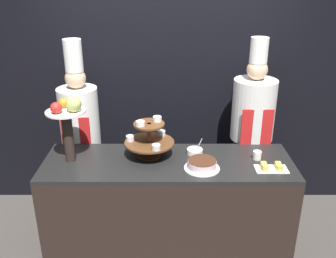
# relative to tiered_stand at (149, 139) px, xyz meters

# --- Properties ---
(wall_back) EXTENTS (10.00, 0.06, 2.80)m
(wall_back) POSITION_rel_tiered_stand_xyz_m (0.16, 0.82, 0.33)
(wall_back) COLOR black
(wall_back) RESTS_ON ground_plane
(buffet_counter) EXTENTS (2.10, 0.68, 0.91)m
(buffet_counter) POSITION_rel_tiered_stand_xyz_m (0.16, -0.08, -0.62)
(buffet_counter) COLOR black
(buffet_counter) RESTS_ON ground_plane
(tiered_stand) EXTENTS (0.42, 0.42, 0.35)m
(tiered_stand) POSITION_rel_tiered_stand_xyz_m (0.00, 0.00, 0.00)
(tiered_stand) COLOR brown
(tiered_stand) RESTS_ON buffet_counter
(fruit_pedestal) EXTENTS (0.32, 0.32, 0.57)m
(fruit_pedestal) POSITION_rel_tiered_stand_xyz_m (-0.65, -0.07, 0.20)
(fruit_pedestal) COLOR #2D231E
(fruit_pedestal) RESTS_ON buffet_counter
(cake_round) EXTENTS (0.29, 0.29, 0.08)m
(cake_round) POSITION_rel_tiered_stand_xyz_m (0.43, -0.21, -0.13)
(cake_round) COLOR white
(cake_round) RESTS_ON buffet_counter
(cup_white) EXTENTS (0.07, 0.07, 0.07)m
(cup_white) POSITION_rel_tiered_stand_xyz_m (0.91, -0.05, -0.13)
(cup_white) COLOR white
(cup_white) RESTS_ON buffet_counter
(cake_square_tray) EXTENTS (0.26, 0.14, 0.05)m
(cake_square_tray) POSITION_rel_tiered_stand_xyz_m (0.99, -0.23, -0.15)
(cake_square_tray) COLOR white
(cake_square_tray) RESTS_ON buffet_counter
(serving_bowl_far) EXTENTS (0.14, 0.14, 0.15)m
(serving_bowl_far) POSITION_rel_tiered_stand_xyz_m (0.39, 0.05, -0.15)
(serving_bowl_far) COLOR white
(serving_bowl_far) RESTS_ON buffet_counter
(chef_left) EXTENTS (0.37, 0.37, 1.83)m
(chef_left) POSITION_rel_tiered_stand_xyz_m (-0.69, 0.44, -0.11)
(chef_left) COLOR black
(chef_left) RESTS_ON ground_plane
(chef_center_left) EXTENTS (0.40, 0.40, 1.85)m
(chef_center_left) POSITION_rel_tiered_stand_xyz_m (0.96, 0.44, -0.08)
(chef_center_left) COLOR #28282D
(chef_center_left) RESTS_ON ground_plane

